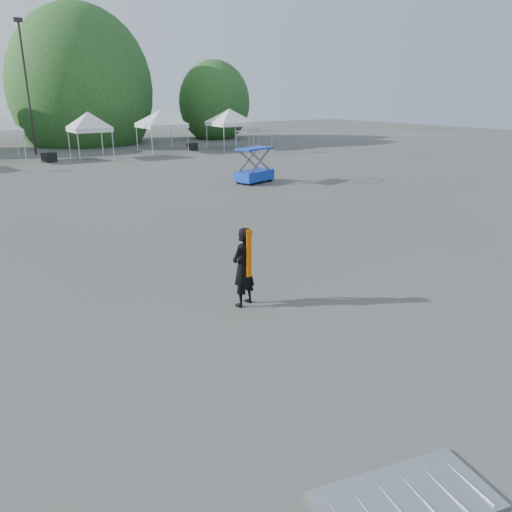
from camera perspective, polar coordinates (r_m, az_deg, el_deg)
ground at (r=12.48m, az=-7.90°, el=-3.97°), size 120.00×120.00×0.00m
light_pole_east at (r=43.18m, az=-24.79°, el=17.77°), size 0.60×0.25×9.80m
tree_mid_e at (r=51.37m, az=-19.32°, el=17.45°), size 5.12×5.12×7.79m
tree_far_e at (r=54.59m, az=-4.78°, el=17.07°), size 3.84×3.84×5.84m
tent_f at (r=39.25m, az=-18.64°, el=14.96°), size 3.77×3.77×3.88m
tent_g at (r=42.43m, az=-10.83°, el=15.74°), size 4.67×4.67×3.88m
tent_h at (r=44.17m, az=-3.05°, el=16.11°), size 4.41×4.41×3.88m
man at (r=11.25m, az=-1.46°, el=-1.27°), size 0.78×0.65×1.84m
scissor_lift at (r=27.12m, az=-0.19°, el=11.28°), size 2.35×1.61×2.77m
barrier_left at (r=6.89m, az=16.74°, el=-25.09°), size 2.36×1.54×0.07m
crate_mid at (r=38.33m, az=-22.57°, el=10.36°), size 1.04×0.95×0.66m
crate_east at (r=43.28m, az=-7.30°, el=12.29°), size 0.91×0.79×0.61m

